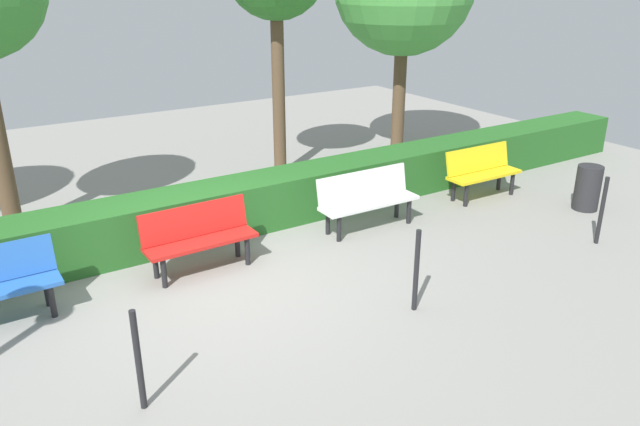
# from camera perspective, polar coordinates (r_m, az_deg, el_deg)

# --- Properties ---
(ground_plane) EXTENTS (20.44, 20.44, 0.00)m
(ground_plane) POSITION_cam_1_polar(r_m,az_deg,el_deg) (7.82, -8.76, -6.67)
(ground_plane) COLOR gray
(bench_yellow) EXTENTS (1.39, 0.50, 0.86)m
(bench_yellow) POSITION_cam_1_polar(r_m,az_deg,el_deg) (10.89, 14.74, 3.87)
(bench_yellow) COLOR yellow
(bench_yellow) RESTS_ON ground_plane
(bench_white) EXTENTS (1.60, 0.49, 0.86)m
(bench_white) POSITION_cam_1_polar(r_m,az_deg,el_deg) (9.27, 4.36, 1.47)
(bench_white) COLOR white
(bench_white) RESTS_ON ground_plane
(bench_red) EXTENTS (1.46, 0.48, 0.86)m
(bench_red) POSITION_cam_1_polar(r_m,az_deg,el_deg) (8.09, -11.17, -2.05)
(bench_red) COLOR red
(bench_red) RESTS_ON ground_plane
(hedge_row) EXTENTS (16.44, 0.79, 0.75)m
(hedge_row) POSITION_cam_1_polar(r_m,az_deg,el_deg) (9.39, -6.24, 0.95)
(hedge_row) COLOR #266023
(hedge_row) RESTS_ON ground_plane
(railing_post_near) EXTENTS (0.06, 0.06, 1.00)m
(railing_post_near) POSITION_cam_1_polar(r_m,az_deg,el_deg) (9.55, 24.63, 0.19)
(railing_post_near) COLOR black
(railing_post_near) RESTS_ON ground_plane
(railing_post_mid) EXTENTS (0.06, 0.06, 1.00)m
(railing_post_mid) POSITION_cam_1_polar(r_m,az_deg,el_deg) (7.08, 8.91, -5.29)
(railing_post_mid) COLOR black
(railing_post_mid) RESTS_ON ground_plane
(railing_post_far) EXTENTS (0.06, 0.06, 1.00)m
(railing_post_far) POSITION_cam_1_polar(r_m,az_deg,el_deg) (5.74, -16.47, -12.96)
(railing_post_far) COLOR black
(railing_post_far) RESTS_ON ground_plane
(trash_bin) EXTENTS (0.40, 0.40, 0.74)m
(trash_bin) POSITION_cam_1_polar(r_m,az_deg,el_deg) (10.90, 23.54, 2.15)
(trash_bin) COLOR #262628
(trash_bin) RESTS_ON ground_plane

